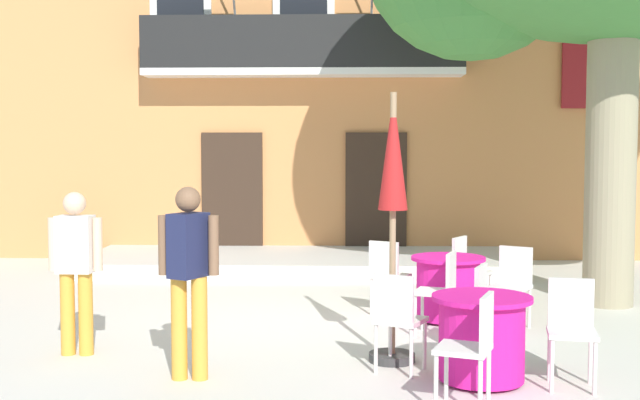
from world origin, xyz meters
name	(u,v)px	position (x,y,z in m)	size (l,w,h in m)	color
ground_plane	(302,318)	(0.00, 0.00, 0.00)	(120.00, 120.00, 0.00)	beige
building_facade	(309,63)	(-0.23, 6.99, 3.75)	(13.00, 5.09, 7.50)	#CC844C
entrance_step_platform	(300,262)	(-0.23, 3.75, 0.12)	(7.09, 2.49, 0.25)	silver
cafe_table_near_tree	(481,338)	(1.69, -2.59, 0.39)	(0.86, 0.86, 0.76)	#DB1984
cafe_chair_near_tree_0	(397,315)	(0.98, -2.33, 0.53)	(0.53, 0.53, 0.91)	silver
cafe_chair_near_tree_1	(473,343)	(1.50, -3.32, 0.53)	(0.51, 0.51, 0.91)	silver
cafe_chair_near_tree_2	(571,324)	(2.44, -2.65, 0.53)	(0.47, 0.47, 0.91)	silver
cafe_chair_near_tree_3	(491,306)	(1.90, -1.87, 0.53)	(0.52, 0.52, 0.91)	silver
cafe_table_middle	(448,288)	(1.72, -0.12, 0.39)	(0.86, 0.86, 0.76)	#DB1984
cafe_chair_middle_0	(387,272)	(1.02, 0.18, 0.53)	(0.54, 0.54, 0.91)	silver
cafe_chair_middle_1	(441,287)	(1.55, -0.85, 0.53)	(0.51, 0.51, 0.91)	silver
cafe_chair_middle_2	(512,281)	(2.40, -0.43, 0.53)	(0.55, 0.55, 0.91)	silver
cafe_chair_middle_3	(467,268)	(2.04, 0.56, 0.53)	(0.55, 0.55, 0.91)	silver
cafe_umbrella	(393,187)	(0.96, -1.93, 1.67)	(0.44, 0.44, 2.55)	#997A56
ground_planter_left	(69,244)	(-4.12, 3.78, 0.41)	(0.46, 0.46, 0.73)	slate
pedestrian_near_entrance	(76,263)	(-2.12, -1.77, 0.90)	(0.53, 0.23, 1.60)	gold
pedestrian_mid_plaza	(189,271)	(-0.86, -2.57, 0.96)	(0.53, 0.40, 1.70)	gold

